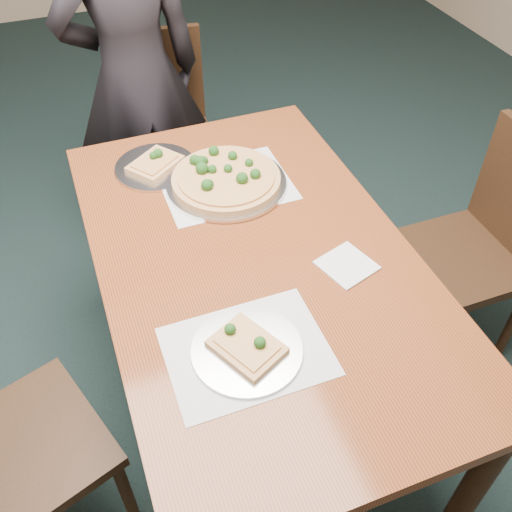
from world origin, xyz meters
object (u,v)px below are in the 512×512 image
object	(u,v)px
chair_right	(483,241)
diner	(135,77)
pizza_pan	(225,179)
slice_plate_near	(247,348)
slice_plate_far	(155,165)
dining_table	(256,277)
chair_far	(163,124)

from	to	relation	value
chair_right	diner	world-z (taller)	diner
pizza_pan	slice_plate_near	size ratio (longest dim) A/B	1.43
pizza_pan	slice_plate_far	bearing A→B (deg)	138.53
dining_table	chair_far	xyz separation A→B (m)	(-0.01, 1.18, -0.14)
chair_right	diner	distance (m)	1.51
diner	slice_plate_far	world-z (taller)	diner
dining_table	pizza_pan	bearing A→B (deg)	85.93
dining_table	diner	xyz separation A→B (m)	(-0.12, 1.10, 0.15)
chair_right	slice_plate_far	distance (m)	1.20
chair_far	slice_plate_far	world-z (taller)	chair_far
chair_far	diner	bearing A→B (deg)	-134.29
slice_plate_far	diner	bearing A→B (deg)	84.36
dining_table	diner	world-z (taller)	diner
diner	pizza_pan	distance (m)	0.76
diner	chair_far	bearing A→B (deg)	-146.49
dining_table	diner	bearing A→B (deg)	95.99
pizza_pan	slice_plate_far	world-z (taller)	pizza_pan
diner	pizza_pan	size ratio (longest dim) A/B	4.01
pizza_pan	slice_plate_near	world-z (taller)	pizza_pan
chair_far	slice_plate_near	distance (m)	1.52
dining_table	slice_plate_far	world-z (taller)	slice_plate_far
dining_table	chair_far	size ratio (longest dim) A/B	1.65
slice_plate_near	diner	bearing A→B (deg)	88.97
chair_right	pizza_pan	distance (m)	0.96
diner	slice_plate_near	xyz separation A→B (m)	(-0.03, -1.41, -0.04)
dining_table	chair_right	size ratio (longest dim) A/B	1.65
dining_table	chair_right	bearing A→B (deg)	0.36
pizza_pan	chair_far	bearing A→B (deg)	92.47
chair_far	chair_right	distance (m)	1.48
diner	slice_plate_far	xyz separation A→B (m)	(-0.06, -0.57, -0.04)
chair_far	diner	distance (m)	0.32
dining_table	pizza_pan	size ratio (longest dim) A/B	3.73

